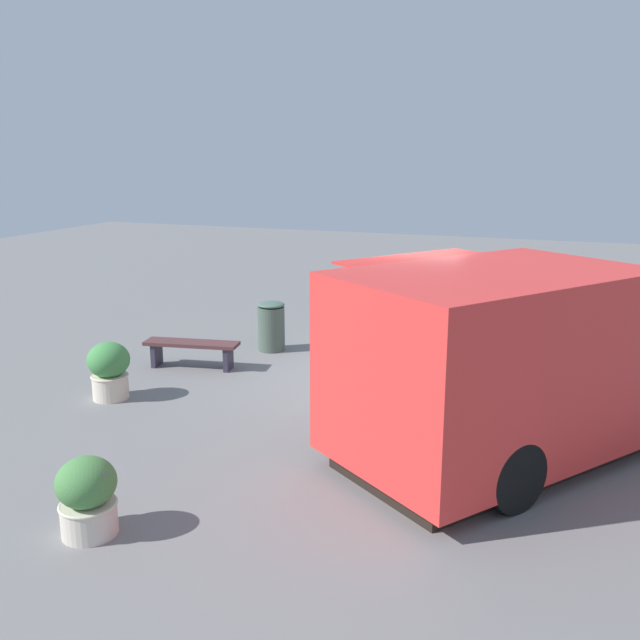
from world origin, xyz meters
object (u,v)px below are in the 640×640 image
(food_truck, at_px, (526,363))
(planter_flowering_far, at_px, (109,369))
(person_customer, at_px, (493,306))
(planter_flowering_near, at_px, (87,496))
(trash_bin, at_px, (271,326))
(plaza_bench, at_px, (192,348))

(food_truck, relative_size, planter_flowering_far, 6.15)
(person_customer, xyz_separation_m, planter_flowering_near, (-10.04, 2.58, 0.03))
(planter_flowering_near, distance_m, planter_flowering_far, 3.92)
(person_customer, bearing_deg, trash_bin, 134.96)
(food_truck, height_order, planter_flowering_near, food_truck)
(planter_flowering_near, bearing_deg, planter_flowering_far, 33.74)
(planter_flowering_near, bearing_deg, person_customer, -14.43)
(planter_flowering_near, relative_size, planter_flowering_far, 0.91)
(food_truck, bearing_deg, person_customer, 10.06)
(person_customer, distance_m, planter_flowering_near, 10.37)
(plaza_bench, bearing_deg, planter_flowering_near, -160.11)
(plaza_bench, bearing_deg, trash_bin, -29.44)
(food_truck, relative_size, person_customer, 5.85)
(food_truck, bearing_deg, trash_bin, 58.13)
(person_customer, bearing_deg, planter_flowering_near, 165.57)
(person_customer, relative_size, trash_bin, 0.99)
(food_truck, relative_size, planter_flowering_near, 6.74)
(planter_flowering_far, relative_size, plaza_bench, 0.52)
(planter_flowering_far, bearing_deg, person_customer, -35.05)
(trash_bin, bearing_deg, person_customer, -45.04)
(planter_flowering_near, distance_m, plaza_bench, 5.33)
(person_customer, height_order, plaza_bench, person_customer)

